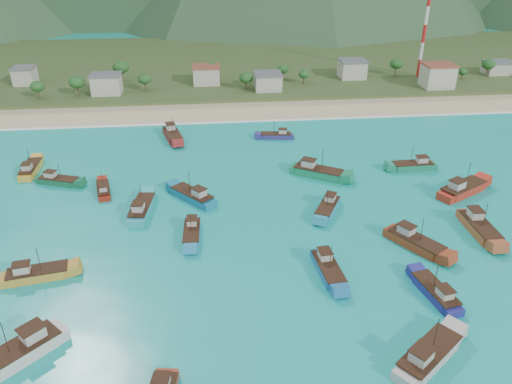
{
  "coord_description": "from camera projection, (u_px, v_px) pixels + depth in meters",
  "views": [
    {
      "loc": [
        -1.98,
        -72.71,
        51.23
      ],
      "look_at": [
        7.14,
        18.0,
        3.0
      ],
      "focal_mm": 35.0,
      "sensor_mm": 36.0,
      "label": 1
    }
  ],
  "objects": [
    {
      "name": "village",
      "position": [
        244.0,
        77.0,
        176.19
      ],
      "size": [
        213.31,
        26.67,
        7.6
      ],
      "color": "beige",
      "rests_on": "ground"
    },
    {
      "name": "boat_20",
      "position": [
        31.0,
        169.0,
        118.09
      ],
      "size": [
        3.32,
        10.58,
        6.22
      ],
      "rotation": [
        0.0,
        0.0,
        0.02
      ],
      "color": "gold",
      "rests_on": "ground"
    },
    {
      "name": "boat_26",
      "position": [
        142.0,
        209.0,
        101.18
      ],
      "size": [
        4.76,
        11.72,
        6.73
      ],
      "rotation": [
        0.0,
        0.0,
        6.16
      ],
      "color": "#2BA8B3",
      "rests_on": "ground"
    },
    {
      "name": "boat_11",
      "position": [
        479.0,
        228.0,
        94.77
      ],
      "size": [
        3.66,
        12.1,
        7.13
      ],
      "rotation": [
        0.0,
        0.0,
        3.13
      ],
      "color": "#A74D28",
      "rests_on": "ground"
    },
    {
      "name": "boat_15",
      "position": [
        19.0,
        354.0,
        66.59
      ],
      "size": [
        11.84,
        11.63,
        7.57
      ],
      "rotation": [
        0.0,
        0.0,
        2.34
      ],
      "color": "silver",
      "rests_on": "ground"
    },
    {
      "name": "surf_line",
      "position": [
        215.0,
        122.0,
        149.2
      ],
      "size": [
        400.0,
        2.5,
        0.08
      ],
      "primitive_type": "cube",
      "color": "white",
      "rests_on": "ground"
    },
    {
      "name": "beach",
      "position": [
        214.0,
        112.0,
        157.56
      ],
      "size": [
        400.0,
        18.0,
        1.2
      ],
      "primitive_type": "cube",
      "color": "beige",
      "rests_on": "ground"
    },
    {
      "name": "radio_tower",
      "position": [
        425.0,
        25.0,
        180.37
      ],
      "size": [
        1.2,
        1.2,
        37.75
      ],
      "color": "red",
      "rests_on": "ground"
    },
    {
      "name": "boat_14",
      "position": [
        37.0,
        274.0,
        82.2
      ],
      "size": [
        11.13,
        5.08,
        6.34
      ],
      "rotation": [
        0.0,
        0.0,
        4.9
      ],
      "color": "gold",
      "rests_on": "ground"
    },
    {
      "name": "boat_4",
      "position": [
        192.0,
        233.0,
        93.57
      ],
      "size": [
        3.21,
        9.85,
        5.77
      ],
      "rotation": [
        0.0,
        0.0,
        3.11
      ],
      "color": "#2788BC",
      "rests_on": "ground"
    },
    {
      "name": "boat_18",
      "position": [
        317.0,
        172.0,
        116.14
      ],
      "size": [
        12.7,
        9.73,
        7.45
      ],
      "rotation": [
        0.0,
        0.0,
        4.17
      ],
      "color": "#138354",
      "rests_on": "ground"
    },
    {
      "name": "boat_5",
      "position": [
        173.0,
        135.0,
        137.09
      ],
      "size": [
        6.36,
        12.38,
        7.02
      ],
      "rotation": [
        0.0,
        0.0,
        3.39
      ],
      "color": "maroon",
      "rests_on": "ground"
    },
    {
      "name": "boat_13",
      "position": [
        59.0,
        181.0,
        112.83
      ],
      "size": [
        10.19,
        5.9,
        5.78
      ],
      "rotation": [
        0.0,
        0.0,
        4.38
      ],
      "color": "#14623B",
      "rests_on": "ground"
    },
    {
      "name": "boat_3",
      "position": [
        104.0,
        190.0,
        109.06
      ],
      "size": [
        4.37,
        9.02,
        5.12
      ],
      "rotation": [
        0.0,
        0.0,
        0.22
      ],
      "color": "maroon",
      "rests_on": "ground"
    },
    {
      "name": "boat_21",
      "position": [
        276.0,
        136.0,
        137.49
      ],
      "size": [
        9.35,
        3.69,
        5.38
      ],
      "rotation": [
        0.0,
        0.0,
        1.46
      ],
      "color": "navy",
      "rests_on": "ground"
    },
    {
      "name": "boat_16",
      "position": [
        428.0,
        356.0,
        66.23
      ],
      "size": [
        11.9,
        10.35,
        7.24
      ],
      "rotation": [
        0.0,
        0.0,
        5.37
      ],
      "color": "#BBB5AA",
      "rests_on": "ground"
    },
    {
      "name": "boat_25",
      "position": [
        413.0,
        166.0,
        119.71
      ],
      "size": [
        10.71,
        3.51,
        6.27
      ],
      "rotation": [
        0.0,
        0.0,
        1.61
      ],
      "color": "#167D58",
      "rests_on": "ground"
    },
    {
      "name": "boat_22",
      "position": [
        436.0,
        293.0,
        78.06
      ],
      "size": [
        4.91,
        10.58,
        6.02
      ],
      "rotation": [
        0.0,
        0.0,
        0.19
      ],
      "color": "navy",
      "rests_on": "ground"
    },
    {
      "name": "boat_0",
      "position": [
        193.0,
        196.0,
        105.98
      ],
      "size": [
        10.15,
        10.87,
        6.79
      ],
      "rotation": [
        0.0,
        0.0,
        0.72
      ],
      "color": "#136F93",
      "rests_on": "ground"
    },
    {
      "name": "vegetation",
      "position": [
        194.0,
        77.0,
        175.94
      ],
      "size": [
        273.45,
        25.84,
        7.89
      ],
      "color": "#235623",
      "rests_on": "ground"
    },
    {
      "name": "boat_2",
      "position": [
        328.0,
        269.0,
        83.48
      ],
      "size": [
        4.09,
        10.85,
        6.27
      ],
      "rotation": [
        0.0,
        0.0,
        3.23
      ],
      "color": "#1F6AAA",
      "rests_on": "ground"
    },
    {
      "name": "boat_23",
      "position": [
        415.0,
        243.0,
        90.37
      ],
      "size": [
        9.29,
        11.7,
        6.92
      ],
      "rotation": [
        0.0,
        0.0,
        3.72
      ],
      "color": "#96381B",
      "rests_on": "ground"
    },
    {
      "name": "ground",
      "position": [
        226.0,
        256.0,
        88.08
      ],
      "size": [
        600.0,
        600.0,
        0.0
      ],
      "primitive_type": "plane",
      "color": "#0D998D",
      "rests_on": "ground"
    },
    {
      "name": "boat_9",
      "position": [
        328.0,
        208.0,
        101.81
      ],
      "size": [
        7.41,
        10.36,
        5.99
      ],
      "rotation": [
        0.0,
        0.0,
        2.65
      ],
      "color": "teal",
      "rests_on": "ground"
    },
    {
      "name": "boat_1",
      "position": [
        462.0,
        190.0,
        108.38
      ],
      "size": [
        13.15,
        9.66,
        7.64
      ],
      "rotation": [
        0.0,
        0.0,
        5.22
      ],
      "color": "#B52C1B",
      "rests_on": "ground"
    },
    {
      "name": "land",
      "position": [
        211.0,
        65.0,
        211.21
      ],
      "size": [
        400.0,
        110.0,
        2.4
      ],
      "primitive_type": "cube",
      "color": "#385123",
      "rests_on": "ground"
    }
  ]
}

